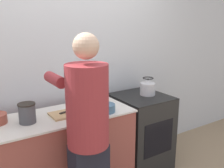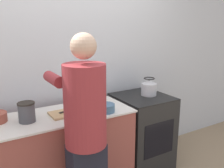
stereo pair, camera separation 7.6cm
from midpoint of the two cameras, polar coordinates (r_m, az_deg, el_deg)
wall_back at (r=2.83m, az=-8.30°, el=4.64°), size 8.00×0.05×2.60m
counter at (r=2.64m, az=-10.45°, el=-15.95°), size 1.41×0.59×0.89m
oven at (r=3.11m, az=7.47°, el=-10.80°), size 0.59×0.63×0.91m
person at (r=2.04m, az=-5.10°, el=-10.40°), size 0.38×0.61×1.68m
cutting_board at (r=2.44m, az=-9.38°, el=-6.60°), size 0.32×0.22×0.02m
knife at (r=2.46m, az=-9.30°, el=-6.13°), size 0.19×0.07×0.01m
kettle at (r=2.97m, az=9.16°, el=-0.89°), size 0.18×0.18×0.21m
bowl_mixing at (r=2.46m, az=-0.69°, el=-5.50°), size 0.19×0.19×0.08m
canister_jar at (r=2.32m, az=-18.04°, el=-6.14°), size 0.15×0.15×0.18m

